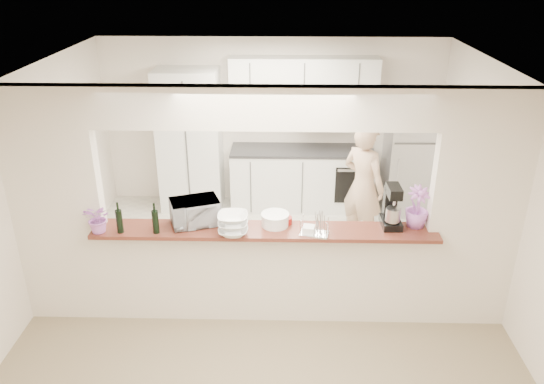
{
  "coord_description": "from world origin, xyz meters",
  "views": [
    {
      "loc": [
        0.19,
        -4.65,
        3.58
      ],
      "look_at": [
        0.06,
        0.3,
        1.33
      ],
      "focal_mm": 35.0,
      "sensor_mm": 36.0,
      "label": 1
    }
  ],
  "objects_px": {
    "refrigerator": "(412,157)",
    "person": "(363,187)",
    "toaster_oven": "(195,212)",
    "stand_mixer": "(392,208)"
  },
  "relations": [
    {
      "from": "refrigerator",
      "to": "person",
      "type": "distance_m",
      "value": 1.36
    },
    {
      "from": "toaster_oven",
      "to": "stand_mixer",
      "type": "bearing_deg",
      "value": -19.84
    },
    {
      "from": "stand_mixer",
      "to": "person",
      "type": "bearing_deg",
      "value": 91.87
    },
    {
      "from": "refrigerator",
      "to": "stand_mixer",
      "type": "distance_m",
      "value": 2.74
    },
    {
      "from": "refrigerator",
      "to": "stand_mixer",
      "type": "height_order",
      "value": "refrigerator"
    },
    {
      "from": "person",
      "to": "toaster_oven",
      "type": "bearing_deg",
      "value": 83.04
    },
    {
      "from": "stand_mixer",
      "to": "person",
      "type": "distance_m",
      "value": 1.58
    },
    {
      "from": "stand_mixer",
      "to": "refrigerator",
      "type": "bearing_deg",
      "value": 72.8
    },
    {
      "from": "person",
      "to": "stand_mixer",
      "type": "bearing_deg",
      "value": 136.01
    },
    {
      "from": "refrigerator",
      "to": "toaster_oven",
      "type": "relative_size",
      "value": 3.63
    }
  ]
}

